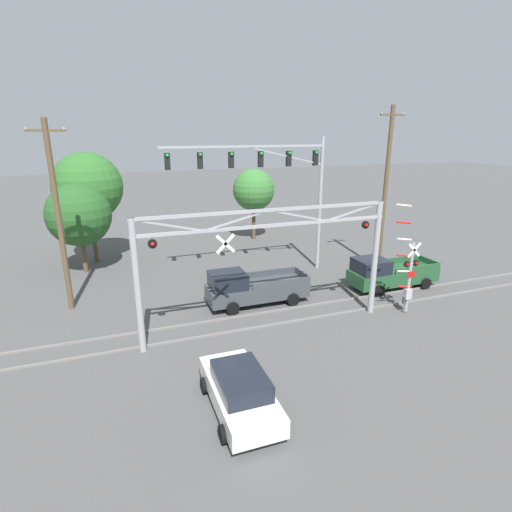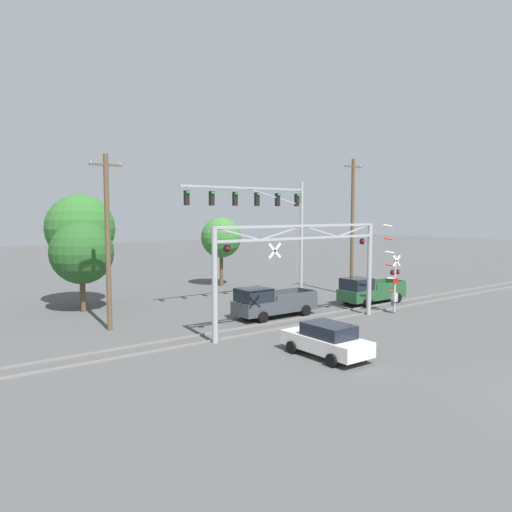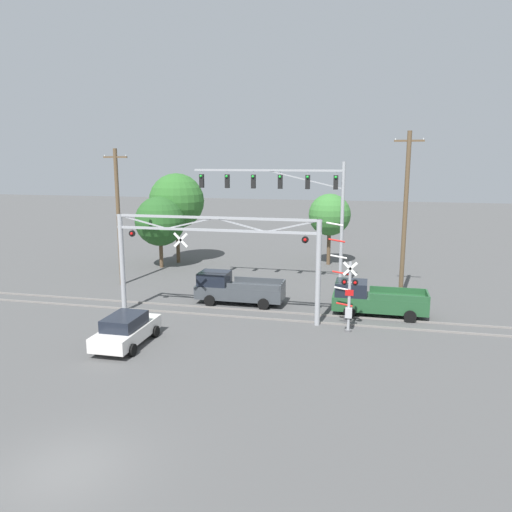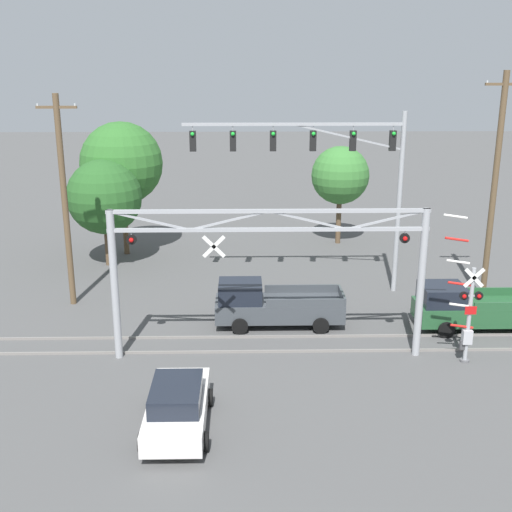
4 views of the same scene
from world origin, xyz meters
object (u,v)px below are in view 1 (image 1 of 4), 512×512
Objects in this scene: traffic_signal_span at (280,177)px; utility_pole_left at (58,217)px; utility_pole_right at (385,189)px; crossing_gantry at (268,253)px; pickup_truck_following at (389,273)px; background_tree_far_left_verge at (88,187)px; sedan_waiting at (240,390)px; background_tree_far_right_verge at (79,215)px; crossing_signal_mast at (408,277)px; background_tree_beyond_span at (254,190)px; pickup_truck_lead at (252,288)px.

utility_pole_left reaches higher than traffic_signal_span.
crossing_gantry is at bearing -151.16° from utility_pole_right.
pickup_truck_following is at bearing 16.13° from crossing_gantry.
background_tree_far_left_verge reaches higher than pickup_truck_following.
sedan_waiting is 0.72× the size of background_tree_far_right_verge.
background_tree_far_right_verge is at bearing 125.67° from crossing_gantry.
utility_pole_right is 20.47m from background_tree_far_left_verge.
background_tree_far_right_verge reaches higher than crossing_signal_mast.
background_tree_beyond_span is at bearing 9.23° from background_tree_far_left_verge.
background_tree_far_left_verge is (-16.94, 11.71, 4.55)m from pickup_truck_following.
crossing_gantry is 1.99× the size of background_tree_far_right_verge.
utility_pole_right is (1.72, 3.28, 4.62)m from pickup_truck_following.
background_tree_far_right_verge reaches higher than pickup_truck_following.
background_tree_beyond_span is (-5.54, 10.56, -1.19)m from utility_pole_right.
pickup_truck_following is 0.56× the size of utility_pole_left.
background_tree_far_right_verge reaches higher than sedan_waiting.
pickup_truck_lead is 1.28× the size of sedan_waiting.
utility_pole_left is 8.46m from background_tree_far_left_verge.
pickup_truck_lead is 0.90× the size of background_tree_beyond_span.
crossing_gantry reaches higher than pickup_truck_following.
crossing_signal_mast is at bearing -115.57° from utility_pole_right.
pickup_truck_lead is (-7.24, 3.82, -1.08)m from crossing_signal_mast.
utility_pole_right is at bearing -24.30° from background_tree_far_left_verge.
crossing_gantry reaches higher than pickup_truck_lead.
background_tree_beyond_span is (4.84, 13.29, 3.42)m from pickup_truck_lead.
utility_pole_left is 1.25× the size of background_tree_far_left_verge.
background_tree_beyond_span reaches higher than sedan_waiting.
crossing_signal_mast is 11.53m from sedan_waiting.
background_tree_beyond_span is 14.45m from background_tree_far_right_verge.
utility_pole_right is 1.78× the size of background_tree_far_right_verge.
utility_pole_right is 20.33m from background_tree_far_right_verge.
pickup_truck_following is at bearing -28.30° from background_tree_far_right_verge.
traffic_signal_span is at bearing -99.02° from background_tree_beyond_span.
crossing_signal_mast is 1.35× the size of sedan_waiting.
background_tree_beyond_span is 1.02× the size of background_tree_far_right_verge.
background_tree_beyond_span reaches higher than pickup_truck_following.
utility_pole_left is at bearing -97.64° from background_tree_far_left_verge.
crossing_signal_mast reaches higher than pickup_truck_following.
traffic_signal_span reaches higher than background_tree_far_right_verge.
utility_pole_right is 1.75× the size of background_tree_beyond_span.
background_tree_beyond_span is (1.43, 9.00, -2.06)m from traffic_signal_span.
crossing_gantry is 14.84m from background_tree_far_right_verge.
traffic_signal_span is at bearing 6.71° from utility_pole_left.
background_tree_far_left_verge reaches higher than sedan_waiting.
crossing_gantry is at bearing -32.96° from utility_pole_left.
background_tree_beyond_span is at bearing 72.70° from crossing_gantry.
utility_pole_right is at bearing -62.32° from background_tree_beyond_span.
pickup_truck_following is 20.20m from background_tree_far_right_verge.
sedan_waiting is 20.60m from background_tree_far_left_verge.
background_tree_far_right_verge is (-8.65, 12.05, 0.08)m from crossing_gantry.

